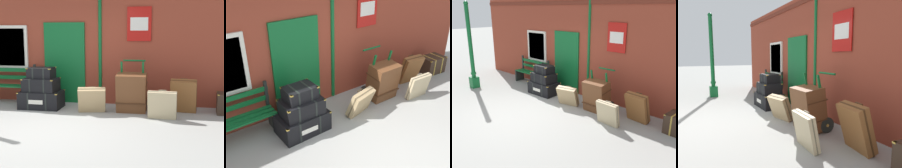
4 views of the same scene
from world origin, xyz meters
TOP-DOWN VIEW (x-y plane):
  - ground_plane at (0.00, 0.00)m, footprint 60.00×60.00m
  - brick_facade at (-0.02, 2.60)m, footprint 10.40×0.35m
  - platform_bench at (-2.03, 2.16)m, footprint 1.60×0.43m
  - steamer_trunk_base at (-0.83, 1.67)m, footprint 1.03×0.68m
  - steamer_trunk_middle at (-0.82, 1.67)m, footprint 0.82×0.57m
  - steamer_trunk_top at (-0.82, 1.70)m, footprint 0.62×0.46m
  - porters_trolley at (1.41, 1.84)m, footprint 0.71×0.63m
  - large_brown_trunk at (1.41, 1.66)m, footprint 0.70×0.55m
  - suitcase_caramel at (0.51, 1.43)m, footprint 0.69×0.50m
  - suitcase_olive at (2.59, 1.82)m, footprint 0.62×0.48m
  - suitcase_brown at (2.13, 1.16)m, footprint 0.63×0.28m
  - corner_trunk at (3.69, 1.90)m, footprint 0.73×0.54m

SIDE VIEW (x-z plane):
  - ground_plane at x=0.00m, z-range 0.00..0.00m
  - steamer_trunk_base at x=-0.83m, z-range 0.00..0.42m
  - corner_trunk at x=3.69m, z-range 0.00..0.48m
  - porters_trolley at x=1.41m, z-range -0.32..0.87m
  - suitcase_caramel at x=0.51m, z-range 0.00..0.61m
  - suitcase_brown at x=2.13m, z-range -0.01..0.63m
  - suitcase_olive at x=2.59m, z-range 0.00..0.80m
  - platform_bench at x=-2.03m, z-range -0.06..0.95m
  - large_brown_trunk at x=1.41m, z-range 0.00..0.93m
  - steamer_trunk_middle at x=-0.82m, z-range 0.42..0.74m
  - steamer_trunk_top at x=-0.82m, z-range 0.74..1.00m
  - brick_facade at x=-0.02m, z-range 0.00..3.20m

